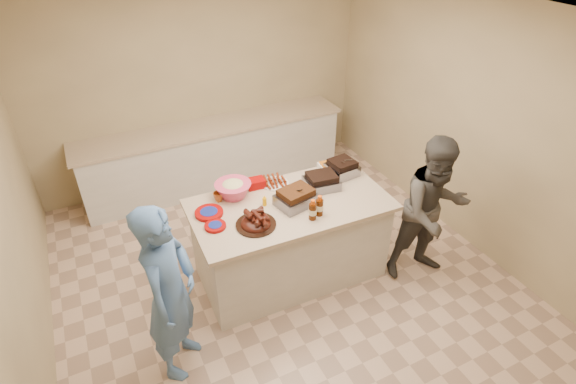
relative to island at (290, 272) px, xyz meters
name	(u,v)px	position (x,y,z in m)	size (l,w,h in m)	color
room	(285,282)	(-0.11, -0.11, 0.00)	(4.50, 5.00, 2.70)	tan
back_counter	(215,155)	(-0.11, 2.09, 0.45)	(3.60, 0.64, 0.90)	silver
island	(290,272)	(0.00, 0.00, 0.00)	(1.95, 1.03, 0.92)	silver
rib_platter	(256,225)	(-0.44, -0.18, 0.92)	(0.37, 0.37, 0.15)	#44150D
pulled_pork_tray	(296,204)	(0.04, -0.04, 0.92)	(0.36, 0.28, 0.11)	#47230F
brisket_tray	(321,187)	(0.41, 0.11, 0.92)	(0.33, 0.28, 0.10)	black
roasting_pan	(342,174)	(0.74, 0.24, 0.92)	(0.29, 0.29, 0.12)	gray
coleslaw_bowl	(234,196)	(-0.45, 0.36, 0.92)	(0.37, 0.37, 0.25)	#D13F63
sausage_plate	(275,184)	(0.01, 0.38, 0.92)	(0.28, 0.28, 0.05)	silver
mac_cheese_dish	(334,170)	(0.72, 0.36, 0.92)	(0.32, 0.23, 0.08)	orange
bbq_bottle_a	(312,219)	(0.07, -0.32, 0.92)	(0.07, 0.07, 0.21)	#3C1702
bbq_bottle_b	(319,215)	(0.16, -0.29, 0.92)	(0.07, 0.07, 0.21)	#3C1702
mustard_bottle	(265,205)	(-0.24, 0.08, 0.92)	(0.04, 0.04, 0.11)	#FEAB00
sauce_bowl	(287,197)	(0.02, 0.12, 0.92)	(0.12, 0.04, 0.12)	silver
plate_stack_large	(209,214)	(-0.77, 0.17, 0.92)	(0.27, 0.27, 0.03)	#870302
plate_stack_small	(215,227)	(-0.78, -0.04, 0.92)	(0.20, 0.20, 0.03)	#870302
plastic_cup	(219,201)	(-0.62, 0.34, 0.92)	(0.10, 0.10, 0.10)	#AB531B
basket_stack	(256,187)	(-0.19, 0.42, 0.92)	(0.18, 0.14, 0.09)	#870302
guest_blue	(184,359)	(-1.34, -0.57, 0.00)	(0.60, 1.66, 0.40)	#4D75B1
guest_gray	(420,269)	(1.30, -0.59, 0.00)	(0.78, 1.60, 0.61)	#4A4743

